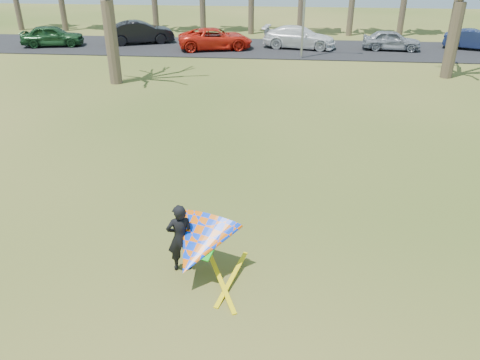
# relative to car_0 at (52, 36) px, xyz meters

# --- Properties ---
(ground) EXTENTS (100.00, 100.00, 0.00)m
(ground) POSITION_rel_car_0_xyz_m (15.80, -24.10, -0.79)
(ground) COLOR #254B10
(ground) RESTS_ON ground
(parking_strip) EXTENTS (46.00, 7.00, 0.06)m
(parking_strip) POSITION_rel_car_0_xyz_m (15.80, 0.90, -0.76)
(parking_strip) COLOR black
(parking_strip) RESTS_ON ground
(car_0) EXTENTS (4.57, 2.65, 1.46)m
(car_0) POSITION_rel_car_0_xyz_m (0.00, 0.00, 0.00)
(car_0) COLOR #193F1E
(car_0) RESTS_ON parking_strip
(car_1) EXTENTS (5.12, 3.43, 1.60)m
(car_1) POSITION_rel_car_0_xyz_m (5.99, 1.64, 0.07)
(car_1) COLOR black
(car_1) RESTS_ON parking_strip
(car_2) EXTENTS (5.57, 3.60, 1.43)m
(car_2) POSITION_rel_car_0_xyz_m (11.83, 0.09, -0.02)
(car_2) COLOR red
(car_2) RESTS_ON parking_strip
(car_3) EXTENTS (5.38, 2.86, 1.48)m
(car_3) POSITION_rel_car_0_xyz_m (17.67, 1.11, 0.01)
(car_3) COLOR white
(car_3) RESTS_ON parking_strip
(car_4) EXTENTS (4.04, 1.88, 1.34)m
(car_4) POSITION_rel_car_0_xyz_m (24.03, 1.02, -0.06)
(car_4) COLOR gray
(car_4) RESTS_ON parking_strip
(car_5) EXTENTS (4.23, 2.67, 1.32)m
(car_5) POSITION_rel_car_0_xyz_m (29.83, 1.81, -0.07)
(car_5) COLOR #172247
(car_5) RESTS_ON parking_strip
(kite_flyer) EXTENTS (2.13, 2.39, 2.02)m
(kite_flyer) POSITION_rel_car_0_xyz_m (15.11, -24.80, 0.06)
(kite_flyer) COLOR black
(kite_flyer) RESTS_ON ground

